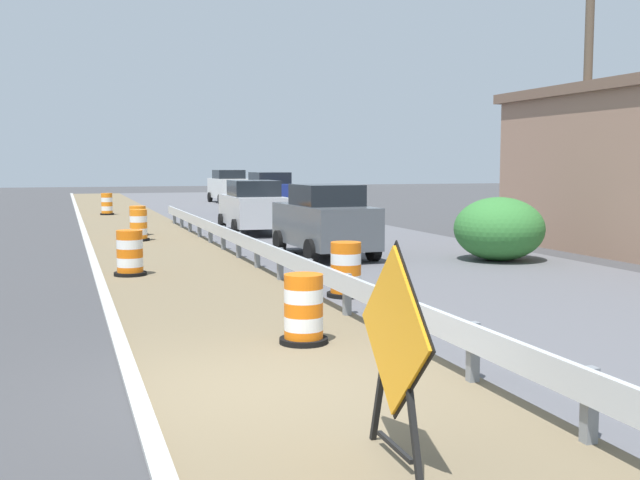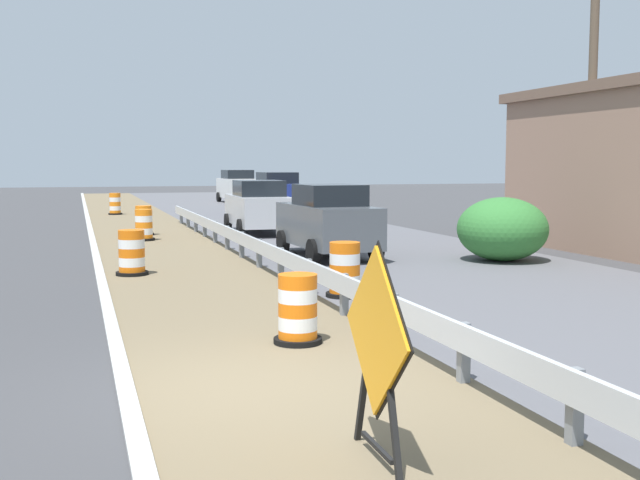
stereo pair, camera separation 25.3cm
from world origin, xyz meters
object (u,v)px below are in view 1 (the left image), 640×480
object	(u,v)px
traffic_barrel_nearest	(304,312)
traffic_barrel_farthest	(107,205)
car_lead_near_lane	(253,207)
warning_sign_diamond	(394,341)
traffic_barrel_mid	(130,255)
utility_pole_near	(587,89)
car_lead_far_lane	(325,221)
traffic_barrel_close	(346,272)
car_mid_far_lane	(229,186)
car_trailing_near_lane	(271,193)
traffic_barrel_far	(139,227)
traffic_barrel_farther	(138,222)

from	to	relation	value
traffic_barrel_nearest	traffic_barrel_farthest	world-z (taller)	traffic_barrel_farthest
traffic_barrel_farthest	car_lead_near_lane	world-z (taller)	car_lead_near_lane
warning_sign_diamond	traffic_barrel_mid	size ratio (longest dim) A/B	1.84
traffic_barrel_mid	utility_pole_near	xyz separation A→B (m)	(12.41, 0.31, 4.10)
traffic_barrel_nearest	car_lead_far_lane	bearing A→B (deg)	69.48
traffic_barrel_close	traffic_barrel_farthest	distance (m)	26.04
car_mid_far_lane	traffic_barrel_mid	bearing A→B (deg)	-17.93
traffic_barrel_nearest	utility_pole_near	distance (m)	13.88
traffic_barrel_farthest	car_lead_far_lane	distance (m)	20.33
traffic_barrel_farthest	car_lead_far_lane	size ratio (longest dim) A/B	0.26
traffic_barrel_farthest	car_lead_near_lane	bearing A→B (deg)	-69.87
traffic_barrel_nearest	traffic_barrel_farthest	xyz separation A→B (m)	(-1.10, 29.28, 0.05)
car_lead_far_lane	utility_pole_near	bearing A→B (deg)	-104.90
car_lead_near_lane	utility_pole_near	size ratio (longest dim) A/B	0.52
car_lead_far_lane	car_trailing_near_lane	bearing A→B (deg)	-12.21
traffic_barrel_close	car_mid_far_lane	xyz separation A→B (m)	(5.24, 35.82, 0.59)
car_lead_far_lane	utility_pole_near	xyz separation A→B (m)	(7.10, -1.62, 3.58)
traffic_barrel_close	traffic_barrel_farthest	size ratio (longest dim) A/B	0.97
traffic_barrel_mid	traffic_barrel_far	bearing A→B (deg)	83.37
traffic_barrel_mid	traffic_barrel_nearest	bearing A→B (deg)	-76.91
car_trailing_near_lane	car_mid_far_lane	size ratio (longest dim) A/B	1.04
traffic_barrel_close	car_lead_far_lane	bearing A→B (deg)	74.80
car_lead_far_lane	car_mid_far_lane	bearing A→B (deg)	-8.89
car_trailing_near_lane	traffic_barrel_farthest	bearing A→B (deg)	-104.90
traffic_barrel_mid	car_lead_far_lane	distance (m)	5.68
car_lead_near_lane	car_lead_far_lane	bearing A→B (deg)	-176.43
warning_sign_diamond	traffic_barrel_far	world-z (taller)	warning_sign_diamond
traffic_barrel_close	traffic_barrel_far	distance (m)	12.45
traffic_barrel_nearest	traffic_barrel_close	xyz separation A→B (m)	(1.90, 3.42, 0.03)
traffic_barrel_nearest	car_mid_far_lane	xyz separation A→B (m)	(7.14, 39.23, 0.62)
traffic_barrel_close	car_lead_near_lane	distance (m)	13.75
traffic_barrel_close	traffic_barrel_far	size ratio (longest dim) A/B	1.01
car_lead_near_lane	utility_pole_near	world-z (taller)	utility_pole_near
traffic_barrel_nearest	car_mid_far_lane	world-z (taller)	car_mid_far_lane
traffic_barrel_farthest	car_mid_far_lane	distance (m)	12.93
car_lead_near_lane	car_trailing_near_lane	xyz separation A→B (m)	(3.40, 10.31, 0.09)
traffic_barrel_farther	traffic_barrel_close	bearing A→B (deg)	-79.59
traffic_barrel_far	car_trailing_near_lane	bearing A→B (deg)	57.26
traffic_barrel_farthest	car_trailing_near_lane	distance (m)	8.12
traffic_barrel_far	car_lead_near_lane	xyz separation A→B (m)	(4.21, 1.52, 0.50)
warning_sign_diamond	car_lead_near_lane	distance (m)	21.79
car_lead_near_lane	car_mid_far_lane	world-z (taller)	car_mid_far_lane
traffic_barrel_nearest	car_trailing_near_lane	size ratio (longest dim) A/B	0.21
car_mid_far_lane	utility_pole_near	xyz separation A→B (m)	(3.51, -31.35, 3.50)
traffic_barrel_farther	car_mid_far_lane	bearing A→B (deg)	70.24
traffic_barrel_close	traffic_barrel_far	world-z (taller)	traffic_barrel_close
traffic_barrel_close	traffic_barrel_mid	xyz separation A→B (m)	(-3.66, 4.15, -0.01)
traffic_barrel_close	utility_pole_near	xyz separation A→B (m)	(8.75, 4.46, 4.10)
traffic_barrel_mid	traffic_barrel_close	bearing A→B (deg)	-48.58
traffic_barrel_far	traffic_barrel_nearest	bearing A→B (deg)	-86.95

